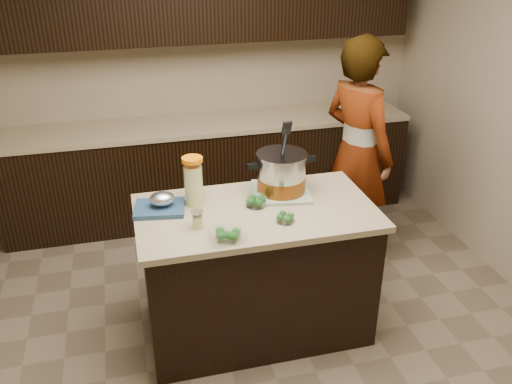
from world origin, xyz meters
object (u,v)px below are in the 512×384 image
(lemonade_pitcher, at_px, (194,183))
(person, at_px, (357,153))
(island, at_px, (256,271))
(stock_pot, at_px, (281,175))

(lemonade_pitcher, height_order, person, person)
(island, distance_m, person, 1.29)
(stock_pot, bearing_deg, lemonade_pitcher, 177.94)
(island, distance_m, stock_pot, 0.64)
(island, bearing_deg, person, 35.93)
(island, bearing_deg, stock_pot, 40.08)
(lemonade_pitcher, bearing_deg, person, 22.19)
(island, relative_size, lemonade_pitcher, 4.74)
(island, relative_size, stock_pot, 3.15)
(lemonade_pitcher, relative_size, person, 0.17)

